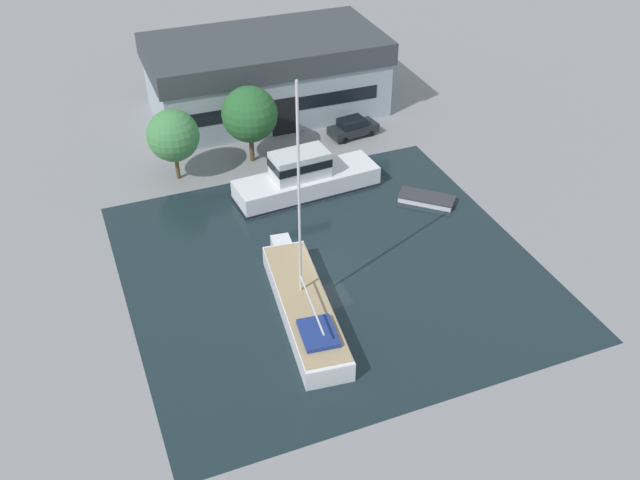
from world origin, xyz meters
name	(u,v)px	position (x,y,z in m)	size (l,w,h in m)	color
ground_plane	(331,268)	(0.00, 0.00, 0.00)	(440.00, 440.00, 0.00)	gray
water_canal	(331,268)	(0.00, 0.00, 0.00)	(26.74, 26.03, 0.01)	#19282D
warehouse_building	(266,75)	(3.65, 24.54, 3.50)	(21.34, 11.31, 6.93)	#99A8B2
quay_tree_near_building	(250,114)	(-0.55, 15.86, 4.20)	(4.54, 4.54, 6.48)	brown
quay_tree_by_water	(173,136)	(-6.92, 15.30, 3.81)	(4.08, 4.08, 5.86)	brown
parked_car	(353,127)	(8.98, 16.70, 0.84)	(4.54, 2.45, 1.68)	#1E2328
sailboat_moored	(304,305)	(-3.32, -3.71, 0.80)	(4.16, 13.20, 15.16)	white
motor_cruiser	(305,178)	(1.75, 9.52, 1.29)	(11.55, 4.10, 3.60)	white
small_dinghy	(427,199)	(9.90, 4.83, 0.26)	(4.32, 4.12, 0.50)	silver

